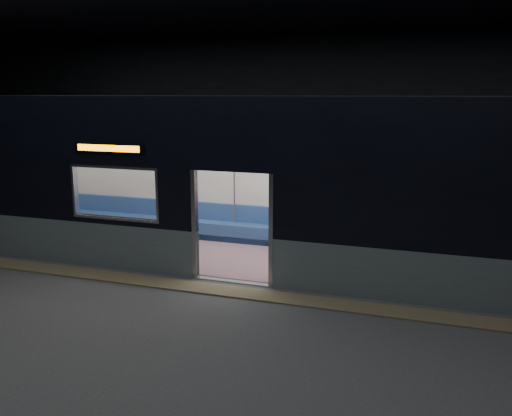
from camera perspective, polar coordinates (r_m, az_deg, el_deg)
The scene contains 6 objects.
station_floor at distance 9.14m, azimuth -4.87°, elevation -9.92°, with size 24.00×14.00×0.01m, color #47494C.
station_envelope at distance 8.48m, azimuth -5.32°, elevation 13.73°, with size 24.00×14.00×5.00m.
tactile_strip at distance 9.60m, azimuth -3.55°, elevation -8.67°, with size 22.80×0.50×0.03m, color #8C7F59.
metro_car at distance 10.97m, azimuth 0.28°, elevation 3.85°, with size 18.00×3.04×3.35m.
passenger at distance 11.93m, azimuth 4.51°, elevation -0.44°, with size 0.45×0.76×1.47m.
handbag at distance 11.72m, azimuth 4.20°, elevation -1.33°, with size 0.32×0.27×0.16m, color black.
Camera 1 is at (3.44, -7.75, 3.40)m, focal length 38.00 mm.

